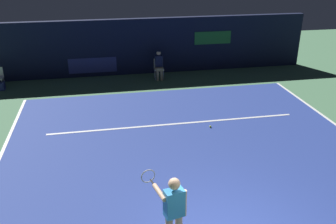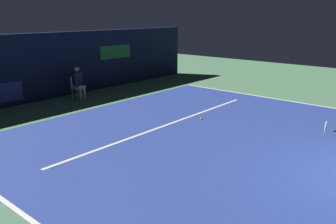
{
  "view_description": "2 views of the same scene",
  "coord_description": "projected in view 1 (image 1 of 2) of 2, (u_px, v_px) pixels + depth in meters",
  "views": [
    {
      "loc": [
        -2.36,
        -5.29,
        5.44
      ],
      "look_at": [
        -0.48,
        4.5,
        1.06
      ],
      "focal_mm": 39.43,
      "sensor_mm": 36.0,
      "label": 1
    },
    {
      "loc": [
        -7.73,
        -0.8,
        3.29
      ],
      "look_at": [
        -0.77,
        5.13,
        0.71
      ],
      "focal_mm": 37.18,
      "sensor_mm": 36.0,
      "label": 2
    }
  ],
  "objects": [
    {
      "name": "ground_plane",
      "position": [
        187.0,
        149.0,
        10.99
      ],
      "size": [
        31.43,
        31.43,
        0.0
      ],
      "primitive_type": "plane",
      "color": "#4C7A56"
    },
    {
      "name": "court_surface",
      "position": [
        187.0,
        149.0,
        10.99
      ],
      "size": [
        10.85,
        10.09,
        0.01
      ],
      "primitive_type": "cube",
      "color": "navy",
      "rests_on": "ground"
    },
    {
      "name": "line_service",
      "position": [
        175.0,
        124.0,
        12.57
      ],
      "size": [
        8.46,
        0.1,
        0.01
      ],
      "primitive_type": "cube",
      "color": "white",
      "rests_on": "court_surface"
    },
    {
      "name": "back_wall",
      "position": [
        149.0,
        46.0,
        17.42
      ],
      "size": [
        15.35,
        0.33,
        2.6
      ],
      "color": "#141933",
      "rests_on": "ground"
    },
    {
      "name": "tennis_player",
      "position": [
        173.0,
        211.0,
        6.86
      ],
      "size": [
        0.78,
        0.93,
        1.73
      ],
      "color": "#DBAD89",
      "rests_on": "ground"
    },
    {
      "name": "line_judge_on_chair",
      "position": [
        159.0,
        64.0,
        16.77
      ],
      "size": [
        0.46,
        0.54,
        1.32
      ],
      "color": "white",
      "rests_on": "ground"
    },
    {
      "name": "tennis_ball",
      "position": [
        210.0,
        127.0,
        12.32
      ],
      "size": [
        0.07,
        0.07,
        0.07
      ],
      "primitive_type": "sphere",
      "color": "#CCE033",
      "rests_on": "court_surface"
    }
  ]
}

